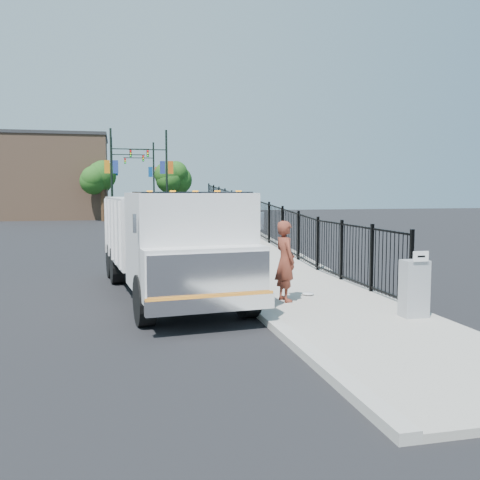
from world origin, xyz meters
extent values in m
plane|color=black|center=(0.00, 0.00, 0.00)|extent=(120.00, 120.00, 0.00)
cube|color=#9E998E|center=(1.93, -2.00, 0.06)|extent=(3.55, 12.00, 0.12)
cube|color=#ADAAA3|center=(0.00, -2.00, 0.08)|extent=(0.30, 12.00, 0.16)
cube|color=#9E998E|center=(2.12, 16.00, 0.00)|extent=(3.95, 24.06, 3.19)
cube|color=black|center=(3.55, 12.00, 0.90)|extent=(0.10, 28.00, 1.80)
cube|color=black|center=(-1.84, 1.54, 0.61)|extent=(1.87, 7.59, 0.24)
cube|color=silver|center=(-1.58, -0.99, 1.71)|extent=(2.84, 2.69, 2.21)
cube|color=silver|center=(-1.43, -2.36, 1.16)|extent=(2.66, 1.04, 1.11)
cube|color=silver|center=(-1.39, -2.77, 1.16)|extent=(2.54, 0.35, 0.94)
cube|color=silver|center=(-1.38, -2.86, 0.61)|extent=(2.66, 0.47, 0.31)
cube|color=orange|center=(-1.38, -2.86, 0.77)|extent=(2.65, 0.33, 0.07)
cube|color=black|center=(-1.55, -1.26, 2.38)|extent=(2.57, 1.68, 0.94)
cube|color=silver|center=(-1.98, 2.97, 1.71)|extent=(3.12, 4.89, 1.88)
cube|color=silver|center=(-2.84, -2.23, 2.21)|extent=(0.07, 0.07, 0.39)
cube|color=silver|center=(-0.09, -1.95, 2.21)|extent=(0.07, 0.07, 0.39)
cube|color=orange|center=(-2.50, -1.75, 2.84)|extent=(0.12, 0.10, 0.07)
cube|color=orange|center=(-2.00, -1.70, 2.84)|extent=(0.12, 0.10, 0.07)
cube|color=orange|center=(-1.51, -1.65, 2.84)|extent=(0.12, 0.10, 0.07)
cube|color=orange|center=(-1.01, -1.60, 2.84)|extent=(0.12, 0.10, 0.07)
cube|color=orange|center=(-0.52, -1.55, 2.84)|extent=(0.12, 0.10, 0.07)
cylinder|color=black|center=(-2.65, -1.88, 0.55)|extent=(0.47, 1.14, 1.11)
cylinder|color=black|center=(-0.34, -1.64, 0.55)|extent=(0.47, 1.14, 1.11)
cylinder|color=black|center=(-3.21, 3.51, 0.55)|extent=(0.47, 1.14, 1.11)
cylinder|color=black|center=(-0.90, 3.75, 0.55)|extent=(0.47, 1.14, 1.11)
cylinder|color=black|center=(-3.33, 4.72, 0.55)|extent=(0.47, 1.14, 1.11)
cylinder|color=black|center=(-1.02, 4.96, 0.55)|extent=(0.47, 1.14, 1.11)
imported|color=brown|center=(0.87, -0.65, 1.12)|extent=(0.58, 0.79, 2.01)
cube|color=gray|center=(3.10, -2.89, 0.75)|extent=(0.55, 0.40, 1.25)
cube|color=white|center=(3.10, -3.11, 1.48)|extent=(0.35, 0.04, 0.22)
ellipsoid|color=silver|center=(1.69, -0.10, 0.16)|extent=(0.32, 0.32, 0.08)
cylinder|color=black|center=(-3.49, 33.35, 4.00)|extent=(0.18, 0.18, 8.00)
cube|color=black|center=(-1.89, 33.35, 6.30)|extent=(3.20, 0.08, 0.08)
cube|color=black|center=(-0.45, 33.35, 5.95)|extent=(0.18, 0.22, 0.60)
cube|color=navy|center=(-3.14, 33.35, 4.80)|extent=(0.45, 0.04, 1.10)
cube|color=#CA7412|center=(-3.84, 33.35, 4.80)|extent=(0.45, 0.04, 1.10)
cylinder|color=black|center=(1.17, 33.65, 4.00)|extent=(0.18, 0.18, 8.00)
cube|color=black|center=(-0.43, 33.65, 6.30)|extent=(3.20, 0.08, 0.08)
cube|color=black|center=(-1.87, 33.65, 5.95)|extent=(0.18, 0.22, 0.60)
cube|color=#C45312|center=(1.52, 33.65, 4.80)|extent=(0.45, 0.04, 1.10)
cube|color=navy|center=(0.82, 33.65, 4.80)|extent=(0.45, 0.04, 1.10)
cylinder|color=black|center=(-3.49, 40.85, 4.00)|extent=(0.18, 0.18, 8.00)
cube|color=black|center=(-1.89, 40.85, 6.30)|extent=(3.20, 0.08, 0.08)
cube|color=black|center=(-0.45, 40.85, 5.95)|extent=(0.18, 0.22, 0.60)
cube|color=navy|center=(-3.14, 40.85, 4.80)|extent=(0.45, 0.04, 1.10)
cube|color=#E74321|center=(-3.84, 40.85, 4.80)|extent=(0.45, 0.04, 1.10)
cylinder|color=black|center=(0.93, 46.13, 4.00)|extent=(0.18, 0.18, 8.00)
cube|color=black|center=(-0.67, 46.13, 6.30)|extent=(3.20, 0.08, 0.08)
cube|color=black|center=(-2.11, 46.13, 5.95)|extent=(0.18, 0.22, 0.60)
cube|color=#E75915|center=(1.28, 46.13, 4.80)|extent=(0.45, 0.04, 1.10)
cube|color=#0E478E|center=(0.58, 46.13, 4.80)|extent=(0.45, 0.04, 1.10)
cylinder|color=#382314|center=(-4.33, 37.20, 1.60)|extent=(0.36, 0.36, 3.20)
sphere|color=#194714|center=(-4.33, 37.20, 4.00)|extent=(2.75, 2.75, 2.75)
cylinder|color=#382314|center=(2.13, 40.14, 1.60)|extent=(0.36, 0.36, 3.20)
sphere|color=#194714|center=(2.13, 40.14, 4.00)|extent=(2.61, 2.61, 2.61)
cylinder|color=#382314|center=(-5.30, 49.17, 1.60)|extent=(0.36, 0.36, 3.20)
sphere|color=#194714|center=(-5.30, 49.17, 4.00)|extent=(3.14, 3.14, 3.14)
cube|color=#8C664C|center=(-9.00, 44.00, 4.00)|extent=(10.00, 10.00, 8.00)
camera|label=1|loc=(-3.20, -13.21, 2.90)|focal=40.00mm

